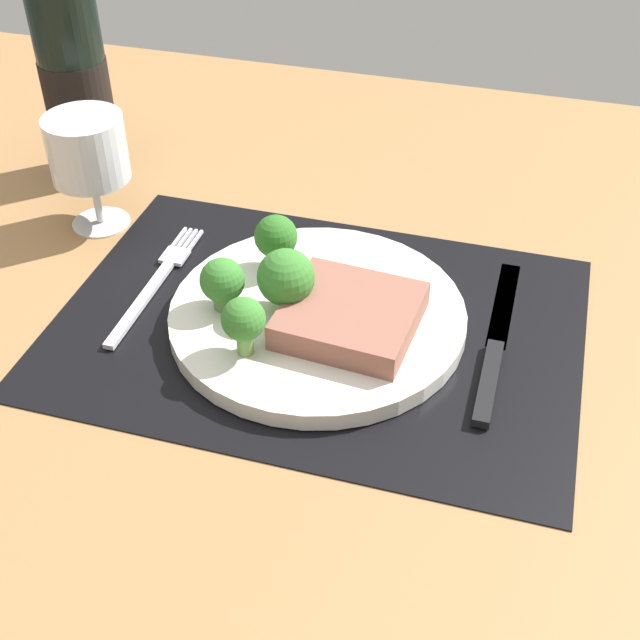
% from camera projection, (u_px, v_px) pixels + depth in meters
% --- Properties ---
extents(ground_plane, '(1.40, 1.10, 0.03)m').
position_uv_depth(ground_plane, '(318.00, 338.00, 0.77)').
color(ground_plane, '#996D42').
extents(placemat, '(0.47, 0.33, 0.00)m').
position_uv_depth(placemat, '(318.00, 324.00, 0.76)').
color(placemat, black).
rests_on(placemat, ground_plane).
extents(plate, '(0.26, 0.26, 0.02)m').
position_uv_depth(plate, '(318.00, 316.00, 0.76)').
color(plate, silver).
rests_on(plate, placemat).
extents(steak, '(0.12, 0.12, 0.02)m').
position_uv_depth(steak, '(350.00, 315.00, 0.72)').
color(steak, '#8C5647').
rests_on(steak, plate).
extents(broccoli_near_steak, '(0.05, 0.05, 0.06)m').
position_uv_depth(broccoli_near_steak, '(286.00, 278.00, 0.73)').
color(broccoli_near_steak, '#5B8942').
rests_on(broccoli_near_steak, plate).
extents(broccoli_back_left, '(0.04, 0.04, 0.05)m').
position_uv_depth(broccoli_back_left, '(243.00, 321.00, 0.69)').
color(broccoli_back_left, '#6B994C').
rests_on(broccoli_back_left, plate).
extents(broccoli_front_edge, '(0.04, 0.04, 0.05)m').
position_uv_depth(broccoli_front_edge, '(222.00, 282.00, 0.74)').
color(broccoli_front_edge, '#5B8942').
rests_on(broccoli_front_edge, plate).
extents(broccoli_near_fork, '(0.04, 0.04, 0.05)m').
position_uv_depth(broccoli_near_fork, '(276.00, 238.00, 0.78)').
color(broccoli_near_fork, '#6B994C').
rests_on(broccoli_near_fork, plate).
extents(fork, '(0.02, 0.19, 0.01)m').
position_uv_depth(fork, '(156.00, 282.00, 0.80)').
color(fork, silver).
rests_on(fork, placemat).
extents(knife, '(0.02, 0.23, 0.01)m').
position_uv_depth(knife, '(495.00, 349.00, 0.73)').
color(knife, black).
rests_on(knife, placemat).
extents(wine_bottle, '(0.07, 0.07, 0.29)m').
position_uv_depth(wine_bottle, '(75.00, 81.00, 0.91)').
color(wine_bottle, black).
rests_on(wine_bottle, ground_plane).
extents(wine_glass, '(0.08, 0.08, 0.12)m').
position_uv_depth(wine_glass, '(88.00, 155.00, 0.84)').
color(wine_glass, silver).
rests_on(wine_glass, ground_plane).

